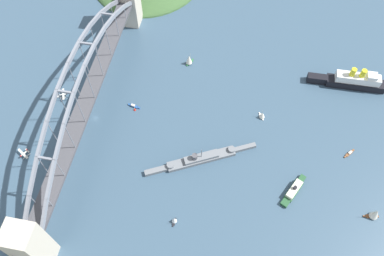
{
  "coord_description": "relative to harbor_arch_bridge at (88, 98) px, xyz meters",
  "views": [
    {
      "loc": [
        160.06,
        109.31,
        269.92
      ],
      "look_at": [
        0.0,
        79.35,
        8.0
      ],
      "focal_mm": 37.48,
      "sensor_mm": 36.0,
      "label": 1
    }
  ],
  "objects": [
    {
      "name": "small_boat_0",
      "position": [
        43.5,
        215.76,
        -22.0
      ],
      "size": [
        6.84,
        10.89,
        11.9
      ],
      "color": "brown",
      "rests_on": "ground"
    },
    {
      "name": "small_boat_1",
      "position": [
        -16.56,
        27.57,
        -26.72
      ],
      "size": [
        3.58,
        10.68,
        2.11
      ],
      "color": "#234C8C",
      "rests_on": "ground"
    },
    {
      "name": "seaplane_second_in_formation",
      "position": [
        42.51,
        -42.08,
        -25.39
      ],
      "size": [
        8.72,
        10.9,
        5.03
      ],
      "color": "#B7B7B2",
      "rests_on": "ground"
    },
    {
      "name": "channel_marker_buoy",
      "position": [
        -13.33,
        29.24,
        -26.37
      ],
      "size": [
        2.2,
        2.2,
        2.75
      ],
      "color": "red",
      "rests_on": "ground"
    },
    {
      "name": "harbor_ferry_steamer",
      "position": [
        34.92,
        160.22,
        -25.12
      ],
      "size": [
        27.97,
        17.54,
        7.81
      ],
      "color": "#23512D",
      "rests_on": "ground"
    },
    {
      "name": "small_boat_3",
      "position": [
        -4.35,
        200.82,
        -26.85
      ],
      "size": [
        9.04,
        8.25,
        1.78
      ],
      "color": "brown",
      "rests_on": "ground"
    },
    {
      "name": "small_boat_4",
      "position": [
        -70.42,
        63.61,
        -22.24
      ],
      "size": [
        9.32,
        7.16,
        11.43
      ],
      "color": "#2D6B3D",
      "rests_on": "ground"
    },
    {
      "name": "ground_plane",
      "position": [
        -0.0,
        -0.0,
        -27.48
      ],
      "size": [
        1400.0,
        1400.0,
        0.0
      ],
      "primitive_type": "plane",
      "color": "#385166"
    },
    {
      "name": "seaplane_taxiing_near_bridge",
      "position": [
        -15.52,
        -32.93,
        -25.4
      ],
      "size": [
        11.37,
        8.44,
        4.86
      ],
      "color": "#B7B7B2",
      "rests_on": "ground"
    },
    {
      "name": "small_boat_2",
      "position": [
        72.52,
        80.58,
        -24.49
      ],
      "size": [
        6.56,
        3.97,
        6.47
      ],
      "color": "black",
      "rests_on": "ground"
    },
    {
      "name": "harbor_arch_bridge",
      "position": [
        0.0,
        0.0,
        0.0
      ],
      "size": [
        288.16,
        18.17,
        65.82
      ],
      "color": "beige",
      "rests_on": "ground"
    },
    {
      "name": "ocean_liner",
      "position": [
        -71.43,
        205.56,
        -21.2
      ],
      "size": [
        10.91,
        79.89,
        20.82
      ],
      "color": "black",
      "rests_on": "ground"
    },
    {
      "name": "small_boat_6",
      "position": [
        -25.14,
        131.9,
        -23.88
      ],
      "size": [
        7.63,
        6.09,
        7.78
      ],
      "color": "silver",
      "rests_on": "ground"
    },
    {
      "name": "naval_cruiser",
      "position": [
        22.14,
        89.85,
        -25.02
      ],
      "size": [
        42.7,
        79.53,
        15.75
      ],
      "color": "slate",
      "rests_on": "ground"
    }
  ]
}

